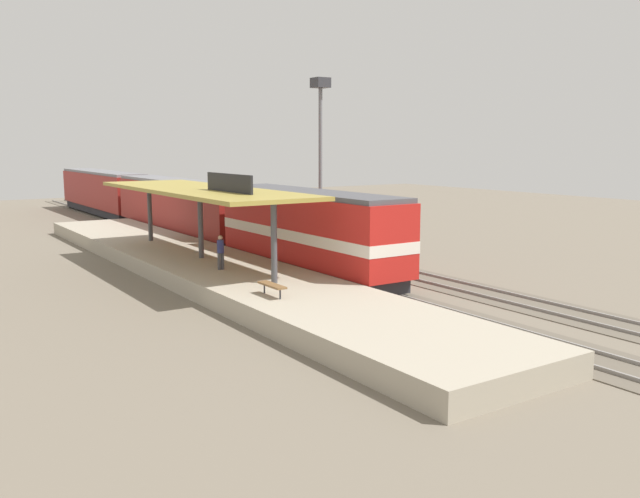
{
  "coord_description": "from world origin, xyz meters",
  "views": [
    {
      "loc": [
        -19.06,
        -33.45,
        6.98
      ],
      "look_at": [
        -1.38,
        -6.84,
        2.0
      ],
      "focal_mm": 37.47,
      "sensor_mm": 36.0,
      "label": 1
    }
  ],
  "objects_px": {
    "person_waiting": "(221,251)",
    "locomotive": "(308,232)",
    "platform_bench": "(272,285)",
    "light_mast": "(320,125)",
    "passenger_carriage_front": "(180,207)",
    "passenger_carriage_rear": "(102,192)"
  },
  "relations": [
    {
      "from": "passenger_carriage_rear",
      "to": "light_mast",
      "type": "bearing_deg",
      "value": -74.56
    },
    {
      "from": "locomotive",
      "to": "light_mast",
      "type": "bearing_deg",
      "value": 53.53
    },
    {
      "from": "platform_bench",
      "to": "light_mast",
      "type": "height_order",
      "value": "light_mast"
    },
    {
      "from": "locomotive",
      "to": "person_waiting",
      "type": "bearing_deg",
      "value": -178.7
    },
    {
      "from": "locomotive",
      "to": "passenger_carriage_rear",
      "type": "distance_m",
      "value": 38.8
    },
    {
      "from": "locomotive",
      "to": "passenger_carriage_front",
      "type": "distance_m",
      "value": 18.0
    },
    {
      "from": "locomotive",
      "to": "passenger_carriage_front",
      "type": "xyz_separation_m",
      "value": [
        0.0,
        18.0,
        -0.1
      ]
    },
    {
      "from": "light_mast",
      "to": "passenger_carriage_front",
      "type": "bearing_deg",
      "value": 136.33
    },
    {
      "from": "passenger_carriage_rear",
      "to": "light_mast",
      "type": "relative_size",
      "value": 1.71
    },
    {
      "from": "passenger_carriage_front",
      "to": "passenger_carriage_rear",
      "type": "relative_size",
      "value": 1.0
    },
    {
      "from": "light_mast",
      "to": "person_waiting",
      "type": "xyz_separation_m",
      "value": [
        -13.01,
        -10.67,
        -6.54
      ]
    },
    {
      "from": "locomotive",
      "to": "person_waiting",
      "type": "height_order",
      "value": "locomotive"
    },
    {
      "from": "light_mast",
      "to": "person_waiting",
      "type": "height_order",
      "value": "light_mast"
    },
    {
      "from": "locomotive",
      "to": "light_mast",
      "type": "xyz_separation_m",
      "value": [
        7.8,
        10.55,
        5.99
      ]
    },
    {
      "from": "platform_bench",
      "to": "passenger_carriage_rear",
      "type": "distance_m",
      "value": 45.84
    },
    {
      "from": "person_waiting",
      "to": "locomotive",
      "type": "bearing_deg",
      "value": 1.3
    },
    {
      "from": "passenger_carriage_front",
      "to": "person_waiting",
      "type": "xyz_separation_m",
      "value": [
        -5.21,
        -18.12,
        -0.46
      ]
    },
    {
      "from": "passenger_carriage_front",
      "to": "passenger_carriage_rear",
      "type": "xyz_separation_m",
      "value": [
        0.0,
        20.8,
        0.0
      ]
    },
    {
      "from": "locomotive",
      "to": "passenger_carriage_rear",
      "type": "relative_size",
      "value": 0.72
    },
    {
      "from": "platform_bench",
      "to": "passenger_carriage_rear",
      "type": "bearing_deg",
      "value": 82.48
    },
    {
      "from": "platform_bench",
      "to": "person_waiting",
      "type": "relative_size",
      "value": 0.99
    },
    {
      "from": "passenger_carriage_rear",
      "to": "locomotive",
      "type": "bearing_deg",
      "value": -90.0
    }
  ]
}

